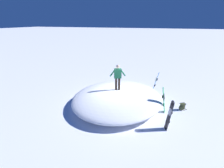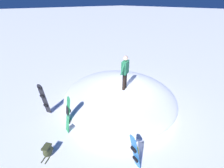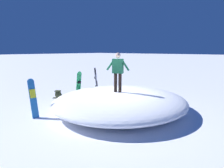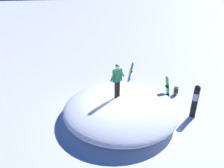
{
  "view_description": "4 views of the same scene",
  "coord_description": "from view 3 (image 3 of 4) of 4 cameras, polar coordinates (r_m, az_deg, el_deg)",
  "views": [
    {
      "loc": [
        -8.68,
        -2.74,
        5.11
      ],
      "look_at": [
        0.3,
        0.34,
        1.19
      ],
      "focal_mm": 24.48,
      "sensor_mm": 36.0,
      "label": 1
    },
    {
      "loc": [
        4.53,
        -4.9,
        4.75
      ],
      "look_at": [
        -0.33,
        -0.53,
        1.17
      ],
      "focal_mm": 24.61,
      "sensor_mm": 36.0,
      "label": 2
    },
    {
      "loc": [
        6.05,
        4.67,
        2.72
      ],
      "look_at": [
        -0.02,
        -0.54,
        1.21
      ],
      "focal_mm": 28.93,
      "sensor_mm": 36.0,
      "label": 3
    },
    {
      "loc": [
        -8.24,
        4.17,
        5.78
      ],
      "look_at": [
        0.17,
        0.14,
        1.63
      ],
      "focal_mm": 34.53,
      "sensor_mm": 36.0,
      "label": 4
    }
  ],
  "objects": [
    {
      "name": "snowboard_primary_upright",
      "position": [
        8.02,
        -23.71,
        -3.97
      ],
      "size": [
        0.32,
        0.41,
        1.59
      ],
      "color": "#2672BF",
      "rests_on": "ground"
    },
    {
      "name": "snowboard_tertiary_upright",
      "position": [
        10.05,
        -10.48,
        -0.38
      ],
      "size": [
        0.31,
        0.33,
        1.6
      ],
      "color": "#1E8C47",
      "rests_on": "ground"
    },
    {
      "name": "ground",
      "position": [
        8.12,
        2.84,
        -8.93
      ],
      "size": [
        240.0,
        240.0,
        0.0
      ],
      "primitive_type": "plane",
      "color": "white"
    },
    {
      "name": "backpack_near",
      "position": [
        10.77,
        -16.62,
        -3.11
      ],
      "size": [
        0.47,
        0.56,
        0.46
      ],
      "color": "#383D23",
      "rests_on": "ground"
    },
    {
      "name": "snowboard_secondary_upright",
      "position": [
        11.36,
        -5.03,
        1.16
      ],
      "size": [
        0.34,
        0.3,
        1.65
      ],
      "color": "black",
      "rests_on": "ground"
    },
    {
      "name": "snowboarder_standing",
      "position": [
        7.68,
        1.85,
        4.52
      ],
      "size": [
        0.48,
        0.97,
        1.69
      ],
      "color": "black",
      "rests_on": "snow_mound"
    },
    {
      "name": "snow_mound",
      "position": [
        8.2,
        2.57,
        -5.31
      ],
      "size": [
        7.92,
        7.74,
        0.93
      ],
      "primitive_type": "ellipsoid",
      "rotation": [
        0.0,
        0.0,
        2.64
      ],
      "color": "white",
      "rests_on": "ground"
    }
  ]
}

